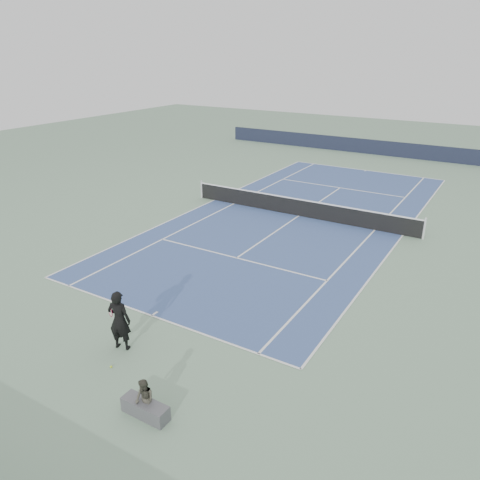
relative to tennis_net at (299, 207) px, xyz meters
The scene contains 7 objects.
ground 0.50m from the tennis_net, ahead, with size 80.00×80.00×0.00m, color gray.
court_surface 0.50m from the tennis_net, ahead, with size 10.97×23.77×0.01m, color #385085.
tennis_net is the anchor object (origin of this frame).
windscreen_far 17.89m from the tennis_net, 90.00° to the left, with size 30.00×0.25×1.20m, color black.
tennis_player 13.72m from the tennis_net, 88.17° to the right, with size 0.87×0.69×1.91m.
tennis_ball 14.62m from the tennis_net, 86.62° to the right, with size 0.07×0.07×0.07m, color #BBD52B.
spectator_bench 15.76m from the tennis_net, 79.18° to the right, with size 1.32×0.84×1.08m.
Camera 1 is at (9.59, -21.98, 8.35)m, focal length 35.00 mm.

